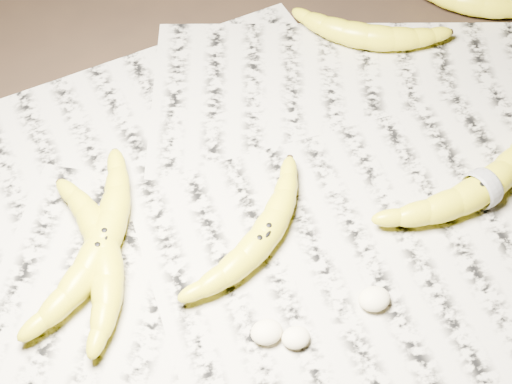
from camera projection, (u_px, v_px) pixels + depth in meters
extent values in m
plane|color=black|center=(252.00, 225.00, 0.78)|extent=(3.00, 3.00, 0.00)
cube|color=#A9A391|center=(280.00, 232.00, 0.77)|extent=(0.90, 0.70, 0.01)
torus|color=white|center=(483.00, 186.00, 0.78)|extent=(0.02, 0.05, 0.05)
ellipsoid|color=beige|center=(267.00, 330.00, 0.69)|extent=(0.03, 0.03, 0.02)
ellipsoid|color=beige|center=(296.00, 336.00, 0.69)|extent=(0.03, 0.02, 0.02)
ellipsoid|color=beige|center=(375.00, 297.00, 0.71)|extent=(0.03, 0.03, 0.02)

